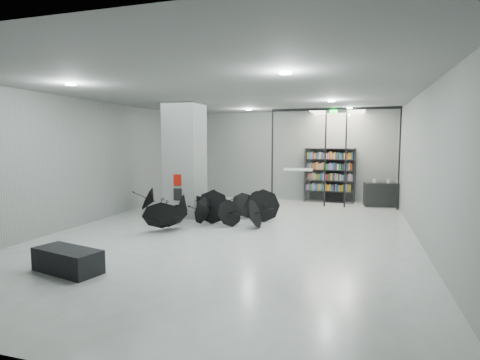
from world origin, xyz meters
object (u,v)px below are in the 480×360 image
(bench, at_px, (68,260))
(umbrella_cluster, at_px, (210,212))
(column, at_px, (185,160))
(bookshelf, at_px, (330,175))
(shop_counter, at_px, (385,195))

(bench, xyz_separation_m, umbrella_cluster, (0.92, 5.55, 0.07))
(column, xyz_separation_m, bench, (0.28, -6.21, -1.76))
(bench, height_order, bookshelf, bookshelf)
(column, relative_size, umbrella_cluster, 0.69)
(bench, height_order, umbrella_cluster, umbrella_cluster)
(bookshelf, xyz_separation_m, umbrella_cluster, (-3.51, -5.41, -0.87))
(column, relative_size, shop_counter, 2.46)
(column, distance_m, umbrella_cluster, 2.18)
(column, xyz_separation_m, umbrella_cluster, (1.19, -0.66, -1.69))
(shop_counter, xyz_separation_m, umbrella_cluster, (-5.78, -4.86, -0.18))
(column, height_order, bench, column)
(bookshelf, distance_m, umbrella_cluster, 6.51)
(column, height_order, bookshelf, column)
(column, relative_size, bookshelf, 1.69)
(bookshelf, height_order, shop_counter, bookshelf)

